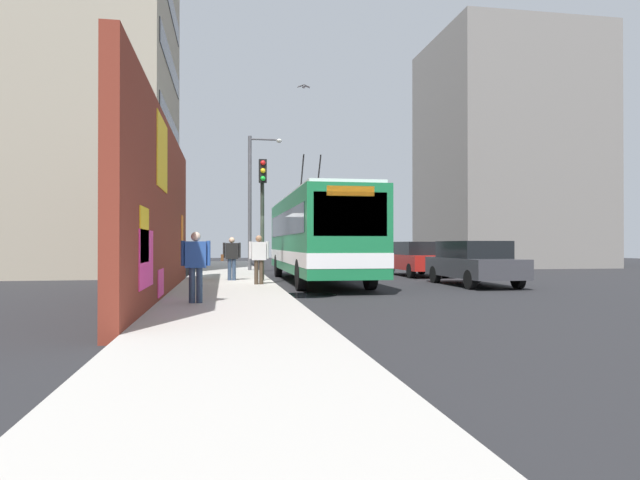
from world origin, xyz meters
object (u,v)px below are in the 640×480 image
Objects in this scene: pedestrian_near_wall at (196,261)px; parked_car_red at (416,258)px; city_bus at (317,234)px; street_lamp at (253,193)px; pedestrian_at_curb at (259,256)px; parked_car_dark_gray at (473,262)px; traffic_light at (263,199)px; pedestrian_midblock at (232,255)px.

parked_car_red is at bearing -38.84° from pedestrian_near_wall.
city_bus is 6.25m from parked_car_red.
street_lamp is (3.90, 7.27, 3.21)m from parked_car_red.
pedestrian_near_wall is at bearing 162.46° from pedestrian_at_curb.
parked_car_dark_gray is at bearing -58.76° from pedestrian_near_wall.
parked_car_dark_gray is 7.59m from pedestrian_at_curb.
pedestrian_near_wall reaches higher than parked_car_dark_gray.
street_lamp is (9.96, -0.32, 2.96)m from pedestrian_at_curb.
parked_car_red is 1.03× the size of traffic_light.
city_bus is 3.72m from pedestrian_at_curb.
city_bus is 2.59× the size of parked_car_red.
pedestrian_at_curb is 10.40m from street_lamp.
pedestrian_at_curb is at bearing -158.39° from pedestrian_midblock.
pedestrian_midblock is 2.35m from traffic_light.
city_bus reaches higher than pedestrian_at_curb.
parked_car_dark_gray is 0.68× the size of street_lamp.
pedestrian_at_curb reaches higher than pedestrian_midblock.
pedestrian_midblock is (2.05, 8.45, 0.22)m from parked_car_dark_gray.
pedestrian_midblock reaches higher than parked_car_red.
street_lamp is at bearing -1.84° from pedestrian_at_curb.
parked_car_red is 2.82× the size of pedestrian_at_curb.
parked_car_red is at bearing -57.54° from city_bus.
city_bus is 1.73× the size of street_lamp.
pedestrian_at_curb is at bearing 91.00° from parked_car_dark_gray.
city_bus is 7.81m from street_lamp.
traffic_light is at bearing 120.36° from parked_car_red.
parked_car_red is at bearing -51.37° from pedestrian_at_curb.
city_bus is at bearing -40.90° from pedestrian_at_curb.
parked_car_dark_gray is 2.89× the size of pedestrian_near_wall.
pedestrian_near_wall reaches higher than pedestrian_midblock.
street_lamp reaches higher than pedestrian_near_wall.
parked_car_dark_gray is at bearing -116.75° from city_bus.
parked_car_dark_gray is 7.86m from traffic_light.
parked_car_red is 8.81m from traffic_light.
street_lamp reaches higher than pedestrian_midblock.
pedestrian_at_curb is at bearing 128.63° from parked_car_red.
street_lamp is (7.21, 2.07, 2.19)m from city_bus.
pedestrian_near_wall is at bearing 173.47° from pedestrian_midblock.
parked_car_dark_gray is 8.70m from pedestrian_midblock.
pedestrian_midblock is (7.71, -0.88, -0.02)m from pedestrian_near_wall.
parked_car_red is (5.93, -0.00, -0.00)m from parked_car_dark_gray.
pedestrian_at_curb reaches higher than parked_car_red.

